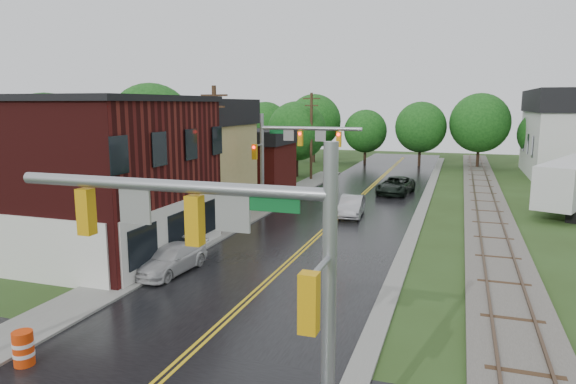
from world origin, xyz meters
The scene contains 20 objects.
main_road centered at (0.00, 30.00, 0.00)m, with size 10.00×90.00×0.02m, color black.
curb_right centered at (5.40, 35.00, 0.00)m, with size 0.80×70.00×0.12m, color gray.
sidewalk_left centered at (-6.20, 25.00, 0.00)m, with size 2.40×50.00×0.12m, color gray.
brick_building centered at (-12.48, 15.00, 4.15)m, with size 14.30×10.30×8.30m.
yellow_house centered at (-11.00, 26.00, 3.20)m, with size 8.00×7.00×6.40m, color tan.
darkred_building centered at (-10.00, 35.00, 2.20)m, with size 7.00×6.00×4.40m, color #3F0F0C.
railroad centered at (10.00, 35.00, 0.11)m, with size 3.20×80.00×0.30m.
traffic_signal_near centered at (3.47, 2.00, 4.97)m, with size 7.34×0.30×7.20m.
traffic_signal_far centered at (-3.47, 27.00, 4.97)m, with size 7.34×0.43×7.20m.
utility_pole_b centered at (-6.80, 22.00, 4.72)m, with size 1.80×0.28×9.00m.
utility_pole_c centered at (-6.80, 44.00, 4.72)m, with size 1.80×0.28×9.00m.
tree_left_a centered at (-19.85, 21.90, 5.11)m, with size 6.80×6.80×8.67m.
tree_left_b centered at (-17.85, 31.90, 5.72)m, with size 7.60×7.60×9.69m.
tree_left_c centered at (-13.85, 39.90, 4.51)m, with size 6.00×6.00×7.65m.
tree_left_e centered at (-8.85, 45.90, 4.81)m, with size 6.40×6.40×8.16m.
suv_dark centered at (2.66, 38.05, 0.76)m, with size 2.52×5.47×1.52m, color black.
sedan_silver centered at (0.80, 27.93, 0.72)m, with size 1.53×4.40×1.45m, color #A4A4A8.
pickup_white centered at (-4.80, 13.13, 0.63)m, with size 1.77×4.35×1.26m, color silver.
semi_trailer centered at (15.92, 35.09, 2.25)m, with size 6.82×11.97×3.77m.
construction_barrel centered at (-4.40, 4.00, 0.55)m, with size 0.61×0.61×1.09m, color red.
Camera 1 is at (7.86, -7.22, 7.89)m, focal length 32.00 mm.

